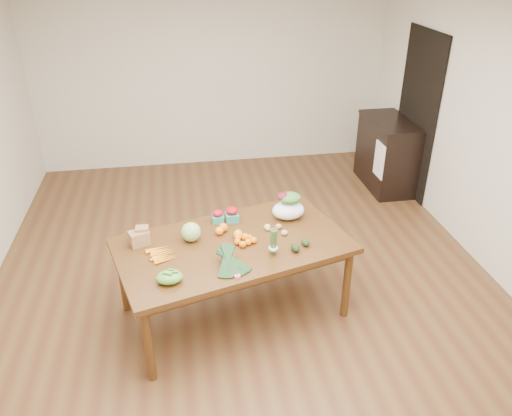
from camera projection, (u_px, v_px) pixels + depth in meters
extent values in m
plane|color=brown|center=(243.00, 275.00, 5.11)|extent=(6.00, 6.00, 0.00)
cube|color=silver|center=(212.00, 73.00, 7.06)|extent=(5.00, 0.02, 2.70)
cube|color=silver|center=(497.00, 136.00, 4.83)|extent=(0.02, 6.00, 2.70)
cube|color=#462A10|center=(234.00, 279.00, 4.43)|extent=(2.16, 1.56, 0.75)
cube|color=black|center=(417.00, 115.00, 6.35)|extent=(0.02, 1.00, 2.10)
cube|color=black|center=(386.00, 154.00, 6.74)|extent=(0.52, 1.02, 0.94)
cube|color=white|center=(379.00, 160.00, 6.35)|extent=(0.02, 0.28, 0.45)
sphere|color=#98B468|center=(191.00, 232.00, 4.25)|extent=(0.17, 0.17, 0.17)
sphere|color=orange|center=(219.00, 231.00, 4.36)|extent=(0.07, 0.07, 0.07)
sphere|color=#F3560E|center=(223.00, 228.00, 4.41)|extent=(0.08, 0.08, 0.08)
sphere|color=orange|center=(238.00, 234.00, 4.30)|extent=(0.08, 0.08, 0.08)
ellipsoid|color=#4F9C34|center=(169.00, 277.00, 3.75)|extent=(0.20, 0.15, 0.09)
ellipsoid|color=tan|center=(268.00, 229.00, 4.43)|extent=(0.05, 0.04, 0.04)
ellipsoid|color=tan|center=(274.00, 231.00, 4.38)|extent=(0.05, 0.05, 0.05)
ellipsoid|color=tan|center=(279.00, 226.00, 4.45)|extent=(0.06, 0.05, 0.05)
ellipsoid|color=#D0C378|center=(267.00, 227.00, 4.44)|extent=(0.06, 0.05, 0.05)
ellipsoid|color=#DDB37F|center=(284.00, 233.00, 4.36)|extent=(0.06, 0.05, 0.05)
ellipsoid|color=black|center=(295.00, 248.00, 4.13)|extent=(0.09, 0.12, 0.07)
ellipsoid|color=black|center=(305.00, 242.00, 4.21)|extent=(0.09, 0.11, 0.06)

